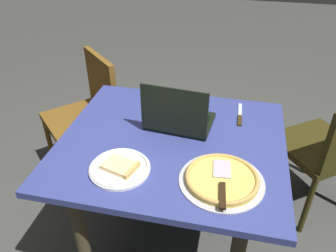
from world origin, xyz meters
The scene contains 8 objects.
ground_plane centered at (0.00, 0.00, 0.00)m, with size 12.00×12.00×0.00m, color #3A3B37.
dining_table centered at (0.00, 0.00, 0.65)m, with size 1.04×0.92×0.77m.
laptop centered at (-0.01, -0.11, 0.83)m, with size 0.34×0.27×0.25m.
pizza_plate centered at (0.17, 0.25, 0.79)m, with size 0.25×0.25×0.04m.
pizza_tray centered at (-0.25, 0.23, 0.79)m, with size 0.34×0.34×0.03m.
table_knife centered at (-0.30, -0.27, 0.78)m, with size 0.03×0.22×0.01m.
chair_near centered at (-0.84, -0.50, 0.50)m, with size 0.62×0.62×0.85m.
chair_far centered at (0.70, -0.56, 0.51)m, with size 0.59×0.59×0.88m.
Camera 1 is at (-0.26, 1.24, 1.71)m, focal length 36.08 mm.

